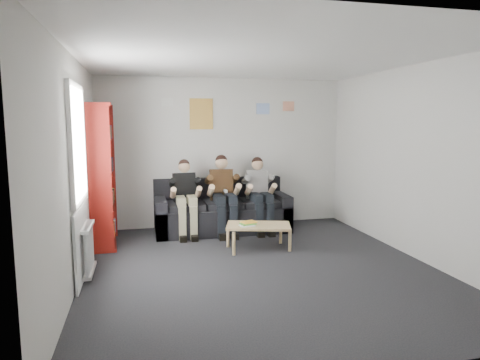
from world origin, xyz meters
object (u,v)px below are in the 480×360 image
at_px(person_middle, 224,195).
at_px(person_right, 260,194).
at_px(bookshelf, 103,176).
at_px(sofa, 221,212).
at_px(coffee_table, 258,227).
at_px(person_left, 186,197).

xyz_separation_m(person_middle, person_right, (0.65, 0.00, -0.02)).
relative_size(bookshelf, person_middle, 1.62).
xyz_separation_m(sofa, coffee_table, (0.33, -1.24, 0.01)).
height_order(bookshelf, person_right, bookshelf).
bearing_deg(sofa, person_left, -162.65).
xyz_separation_m(person_left, person_right, (1.29, -0.00, 0.01)).
bearing_deg(person_middle, person_right, 6.19).
xyz_separation_m(coffee_table, person_middle, (-0.33, 1.04, 0.34)).
bearing_deg(person_middle, coffee_table, -66.43).
bearing_deg(person_right, coffee_table, -98.50).
height_order(sofa, bookshelf, bookshelf).
bearing_deg(person_middle, sofa, 95.90).
xyz_separation_m(bookshelf, coffee_table, (2.26, -0.79, -0.76)).
relative_size(sofa, person_right, 1.79).
xyz_separation_m(bookshelf, person_right, (2.58, 0.25, -0.43)).
height_order(sofa, person_left, person_left).
bearing_deg(person_left, coffee_table, -52.41).
xyz_separation_m(sofa, bookshelf, (-1.93, -0.46, 0.77)).
height_order(sofa, person_middle, person_middle).
xyz_separation_m(bookshelf, person_left, (1.29, 0.26, -0.44)).
bearing_deg(bookshelf, sofa, 9.55).
relative_size(person_left, person_middle, 0.95).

